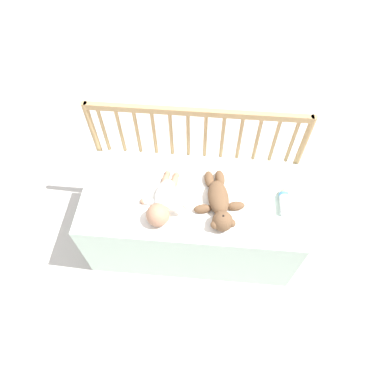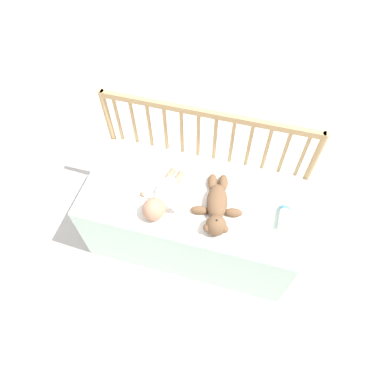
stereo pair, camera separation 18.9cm
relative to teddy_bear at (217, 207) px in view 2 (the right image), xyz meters
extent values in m
plane|color=silver|center=(-0.15, 0.06, -0.58)|extent=(12.00, 12.00, 0.00)
cube|color=silver|center=(-0.15, 0.06, -0.31)|extent=(1.27, 0.58, 0.53)
cylinder|color=tan|center=(-0.77, 0.37, -0.13)|extent=(0.04, 0.04, 0.90)
cylinder|color=tan|center=(0.46, 0.37, -0.13)|extent=(0.04, 0.04, 0.90)
cube|color=tan|center=(-0.15, 0.37, 0.31)|extent=(1.23, 0.03, 0.04)
cylinder|color=tan|center=(-0.70, 0.37, 0.12)|extent=(0.02, 0.02, 0.33)
cylinder|color=tan|center=(-0.60, 0.37, 0.12)|extent=(0.02, 0.02, 0.33)
cylinder|color=tan|center=(-0.50, 0.37, 0.12)|extent=(0.02, 0.02, 0.33)
cylinder|color=tan|center=(-0.40, 0.37, 0.12)|extent=(0.02, 0.02, 0.33)
cylinder|color=tan|center=(-0.30, 0.37, 0.12)|extent=(0.02, 0.02, 0.33)
cylinder|color=tan|center=(-0.20, 0.37, 0.12)|extent=(0.02, 0.02, 0.33)
cylinder|color=tan|center=(-0.10, 0.37, 0.12)|extent=(0.02, 0.02, 0.33)
cylinder|color=tan|center=(0.00, 0.37, 0.12)|extent=(0.02, 0.02, 0.33)
cylinder|color=tan|center=(0.10, 0.37, 0.12)|extent=(0.02, 0.02, 0.33)
cylinder|color=tan|center=(0.19, 0.37, 0.12)|extent=(0.02, 0.02, 0.33)
cylinder|color=tan|center=(0.29, 0.37, 0.12)|extent=(0.02, 0.02, 0.33)
cylinder|color=tan|center=(0.39, 0.37, 0.12)|extent=(0.02, 0.02, 0.33)
cube|color=white|center=(-0.15, 0.03, -0.04)|extent=(0.78, 0.49, 0.01)
ellipsoid|color=brown|center=(-0.01, 0.03, 0.00)|extent=(0.15, 0.24, 0.10)
sphere|color=brown|center=(0.02, -0.12, 0.01)|extent=(0.11, 0.11, 0.11)
sphere|color=beige|center=(0.02, -0.12, 0.04)|extent=(0.05, 0.05, 0.05)
sphere|color=black|center=(0.02, -0.12, 0.06)|extent=(0.02, 0.02, 0.02)
sphere|color=brown|center=(0.07, -0.13, 0.01)|extent=(0.04, 0.04, 0.04)
sphere|color=brown|center=(-0.02, -0.14, 0.01)|extent=(0.04, 0.04, 0.04)
ellipsoid|color=brown|center=(0.09, 0.00, -0.02)|extent=(0.11, 0.07, 0.05)
ellipsoid|color=brown|center=(-0.09, -0.03, -0.02)|extent=(0.11, 0.07, 0.05)
ellipsoid|color=brown|center=(0.00, 0.18, -0.02)|extent=(0.07, 0.12, 0.06)
ellipsoid|color=brown|center=(-0.06, 0.17, -0.02)|extent=(0.07, 0.12, 0.06)
ellipsoid|color=white|center=(-0.30, 0.03, -0.01)|extent=(0.13, 0.22, 0.08)
sphere|color=tan|center=(-0.32, -0.11, 0.02)|extent=(0.13, 0.13, 0.13)
ellipsoid|color=white|center=(-0.23, -0.07, 0.02)|extent=(0.11, 0.05, 0.04)
ellipsoid|color=white|center=(-0.39, -0.01, -0.03)|extent=(0.11, 0.05, 0.04)
sphere|color=tan|center=(-0.20, -0.03, -0.03)|extent=(0.03, 0.03, 0.03)
sphere|color=tan|center=(-0.43, -0.01, -0.03)|extent=(0.03, 0.03, 0.03)
ellipsoid|color=tan|center=(-0.26, 0.14, -0.03)|extent=(0.05, 0.11, 0.04)
ellipsoid|color=tan|center=(-0.32, 0.15, -0.03)|extent=(0.05, 0.11, 0.04)
sphere|color=tan|center=(-0.26, 0.19, -0.03)|extent=(0.04, 0.04, 0.04)
sphere|color=tan|center=(-0.31, 0.20, -0.03)|extent=(0.04, 0.04, 0.04)
cylinder|color=white|center=(0.36, 0.03, -0.02)|extent=(0.05, 0.12, 0.05)
cylinder|color=#4C99D8|center=(0.36, 0.10, -0.02)|extent=(0.06, 0.02, 0.06)
sphere|color=#EAC67F|center=(0.36, 0.12, -0.02)|extent=(0.04, 0.04, 0.04)
camera|label=1|loc=(-0.06, -0.99, 1.59)|focal=32.00mm
camera|label=2|loc=(0.12, -0.96, 1.59)|focal=32.00mm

